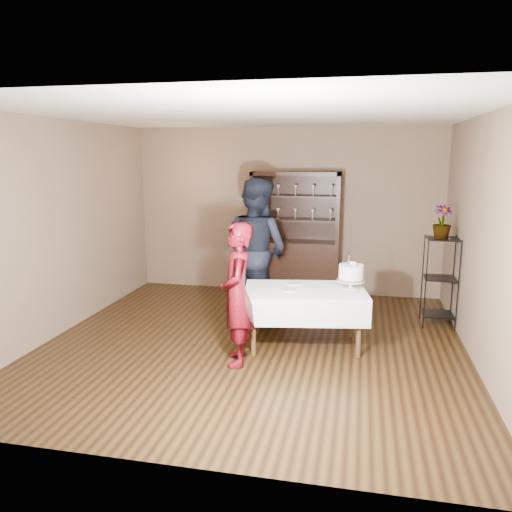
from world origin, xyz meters
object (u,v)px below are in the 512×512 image
object	(u,v)px
china_hutch	(295,255)
woman	(237,294)
cake_table	(305,303)
man	(256,251)
plant_etagere	(440,278)
potted_plant	(442,222)
cake	(351,274)

from	to	relation	value
china_hutch	woman	world-z (taller)	china_hutch
cake_table	man	xyz separation A→B (m)	(-0.76, 0.82, 0.44)
plant_etagere	woman	xyz separation A→B (m)	(-2.33, -1.78, 0.13)
woman	potted_plant	size ratio (longest dim) A/B	3.63
plant_etagere	woman	size ratio (longest dim) A/B	0.77
cake	woman	bearing A→B (deg)	-146.29
china_hutch	cake_table	xyz separation A→B (m)	(0.41, -2.18, -0.13)
china_hutch	man	size ratio (longest dim) A/B	1.02
woman	man	distance (m)	1.48
man	potted_plant	bearing A→B (deg)	-145.06
plant_etagere	man	size ratio (longest dim) A/B	0.61
cake	plant_etagere	bearing A→B (deg)	40.73
china_hutch	plant_etagere	world-z (taller)	china_hutch
cake_table	cake	bearing A→B (deg)	15.05
potted_plant	china_hutch	bearing A→B (deg)	152.49
cake	china_hutch	bearing A→B (deg)	114.62
cake_table	man	distance (m)	1.20
woman	cake	bearing A→B (deg)	109.32
woman	potted_plant	bearing A→B (deg)	112.97
cake_table	woman	bearing A→B (deg)	-135.45
woman	plant_etagere	bearing A→B (deg)	112.93
cake_table	plant_etagere	bearing A→B (deg)	34.00
woman	china_hutch	bearing A→B (deg)	160.50
plant_etagere	china_hutch	bearing A→B (deg)	153.17
cake_table	man	world-z (taller)	man
cake_table	potted_plant	world-z (taller)	potted_plant
china_hutch	cake_table	distance (m)	2.22
plant_etagere	cake	size ratio (longest dim) A/B	2.66
china_hutch	potted_plant	distance (m)	2.43
man	cake	xyz separation A→B (m)	(1.29, -0.68, -0.10)
cake	potted_plant	distance (m)	1.57
plant_etagere	potted_plant	size ratio (longest dim) A/B	2.79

